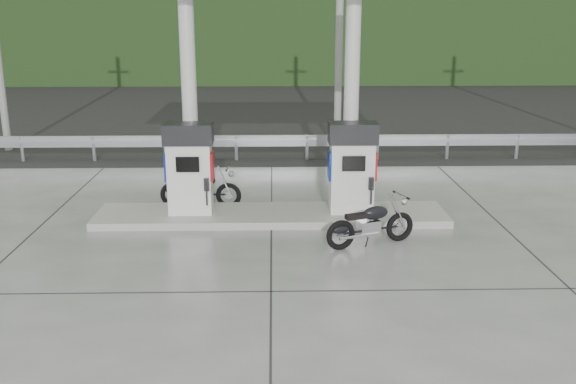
{
  "coord_description": "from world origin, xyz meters",
  "views": [
    {
      "loc": [
        0.05,
        -9.79,
        4.02
      ],
      "look_at": [
        0.3,
        1.0,
        1.0
      ],
      "focal_mm": 40.0,
      "sensor_mm": 36.0,
      "label": 1
    }
  ],
  "objects_px": {
    "gas_pump_right": "(352,168)",
    "motorcycle_left": "(371,224)",
    "motorcycle_right": "(200,190)",
    "gas_pump_left": "(190,169)"
  },
  "relations": [
    {
      "from": "gas_pump_right",
      "to": "motorcycle_left",
      "type": "relative_size",
      "value": 1.11
    },
    {
      "from": "gas_pump_right",
      "to": "motorcycle_right",
      "type": "height_order",
      "value": "gas_pump_right"
    },
    {
      "from": "motorcycle_left",
      "to": "gas_pump_right",
      "type": "bearing_deg",
      "value": 75.43
    },
    {
      "from": "gas_pump_left",
      "to": "gas_pump_right",
      "type": "bearing_deg",
      "value": 0.0
    },
    {
      "from": "gas_pump_right",
      "to": "motorcycle_right",
      "type": "xyz_separation_m",
      "value": [
        -3.11,
        0.87,
        -0.67
      ]
    },
    {
      "from": "motorcycle_right",
      "to": "gas_pump_right",
      "type": "bearing_deg",
      "value": -11.73
    },
    {
      "from": "motorcycle_left",
      "to": "motorcycle_right",
      "type": "relative_size",
      "value": 1.0
    },
    {
      "from": "gas_pump_left",
      "to": "gas_pump_right",
      "type": "distance_m",
      "value": 3.2
    },
    {
      "from": "motorcycle_left",
      "to": "motorcycle_right",
      "type": "bearing_deg",
      "value": 122.78
    },
    {
      "from": "gas_pump_left",
      "to": "motorcycle_right",
      "type": "relative_size",
      "value": 1.11
    }
  ]
}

